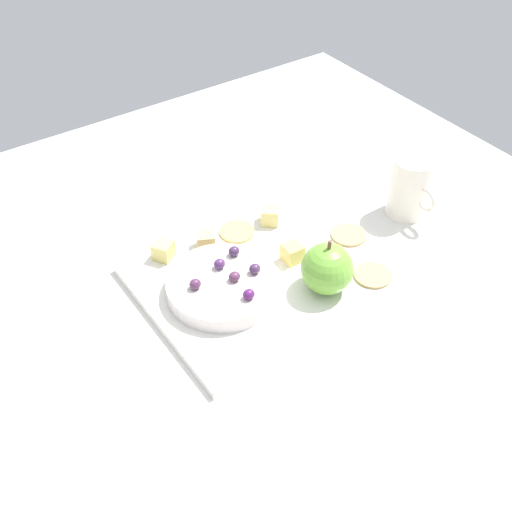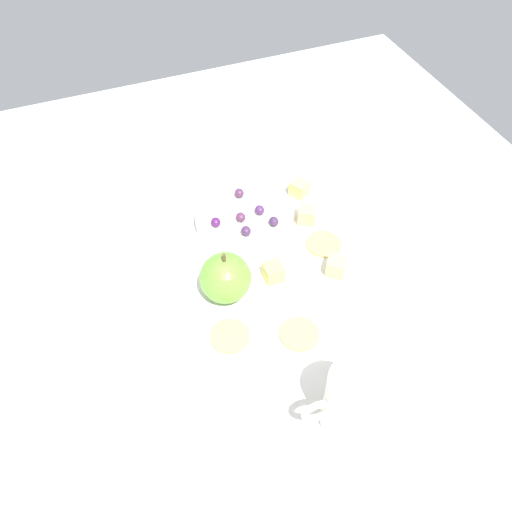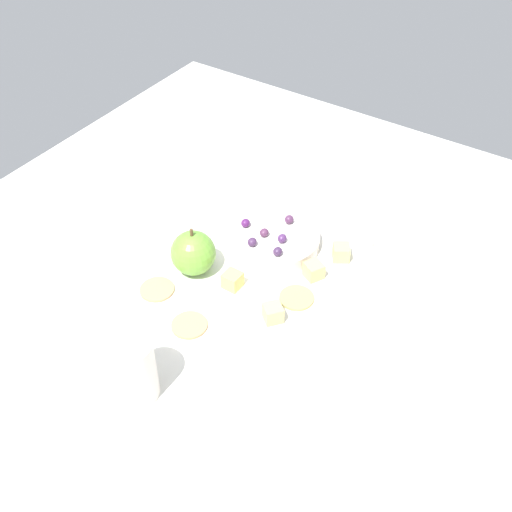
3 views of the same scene
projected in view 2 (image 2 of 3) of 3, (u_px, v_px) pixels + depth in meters
The scene contains 19 objects.
table at pixel (259, 265), 82.65cm from camera, with size 110.53×108.50×3.39cm, color silver.
platter at pixel (261, 259), 80.41cm from camera, with size 34.84×27.35×1.22cm, color silver.
serving_dish at pixel (242, 219), 83.51cm from camera, with size 15.22×15.22×2.37cm, color silver.
apple_whole at pixel (225, 278), 72.64cm from camera, with size 7.13×7.13×7.13cm, color #6CAD39.
apple_stem at pixel (224, 258), 69.51cm from camera, with size 0.50×0.50×1.20cm, color brown.
cheese_cube_0 at pixel (275, 272), 76.28cm from camera, with size 2.64×2.64×2.64cm, color #F0D369.
cheese_cube_1 at pixel (307, 215), 83.88cm from camera, with size 2.64×2.64×2.64cm, color #E8C575.
cheese_cube_2 at pixel (299, 188), 88.03cm from camera, with size 2.64×2.64×2.64cm, color #E7D574.
cheese_cube_3 at pixel (336, 266), 76.92cm from camera, with size 2.64×2.64×2.64cm, color #E4D077.
cracker_0 at pixel (230, 336), 70.47cm from camera, with size 5.33×5.33×0.40cm, color tan.
cracker_1 at pixel (299, 334), 70.69cm from camera, with size 5.33×5.33×0.40cm, color tan.
cracker_2 at pixel (323, 244), 81.35cm from camera, with size 5.33×5.33×0.40cm, color tan.
grape_0 at pixel (216, 222), 80.39cm from camera, with size 1.61×1.45×1.40cm, color #521D5C.
grape_1 at pixel (246, 231), 79.16cm from camera, with size 1.61×1.45×1.42cm, color #472B50.
grape_2 at pixel (241, 217), 81.14cm from camera, with size 1.61×1.45×1.34cm, color #572E4E.
grape_3 at pixel (239, 193), 84.61cm from camera, with size 1.61×1.45×1.48cm, color #532E50.
grape_4 at pixel (274, 221), 80.48cm from camera, with size 1.61×1.45×1.42cm, color #422B4D.
grape_5 at pixel (260, 210), 82.08cm from camera, with size 1.61×1.45×1.45cm, color #4F2B5F.
cup at pixel (353, 401), 60.56cm from camera, with size 6.41×9.62×9.94cm.
Camera 2 is at (49.47, -20.16, 64.79)cm, focal length 37.53 mm.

